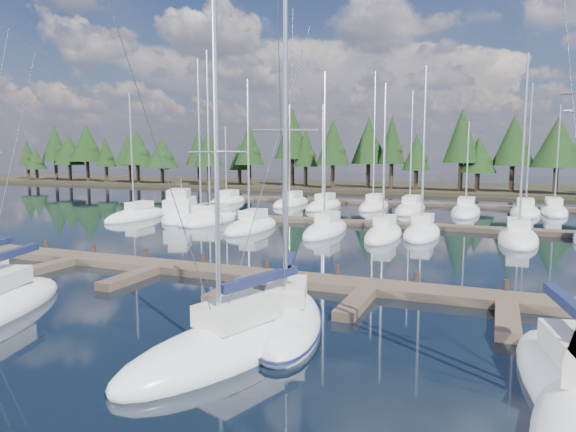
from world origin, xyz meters
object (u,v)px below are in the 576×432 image
at_px(main_dock, 253,278).
at_px(front_sailboat_4, 286,320).
at_px(motor_yacht_left, 180,214).
at_px(front_sailboat_3, 230,345).

bearing_deg(main_dock, front_sailboat_4, -53.90).
height_order(main_dock, motor_yacht_left, motor_yacht_left).
relative_size(front_sailboat_3, motor_yacht_left, 1.16).
bearing_deg(front_sailboat_4, main_dock, 126.10).
bearing_deg(motor_yacht_left, main_dock, -48.25).
height_order(front_sailboat_3, motor_yacht_left, front_sailboat_3).
xyz_separation_m(main_dock, motor_yacht_left, (-18.00, 20.17, 0.34)).
relative_size(front_sailboat_3, front_sailboat_4, 0.90).
bearing_deg(front_sailboat_3, main_dock, 111.28).
xyz_separation_m(front_sailboat_3, front_sailboat_4, (0.78, 3.00, 0.01)).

